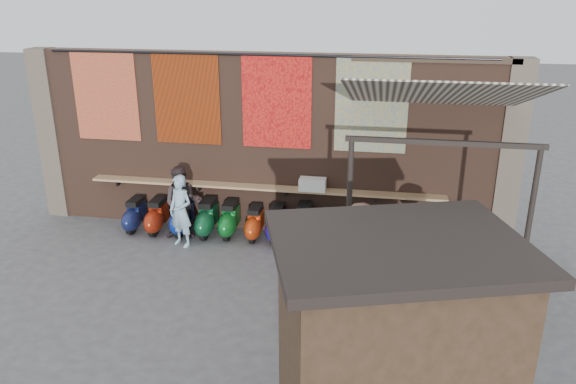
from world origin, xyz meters
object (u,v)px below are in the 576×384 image
object	(u,v)px
shelf_box	(312,184)
scooter_stool_9	(356,229)
shopper_tan	(360,248)
diner_right	(182,203)
shopper_navy	(428,266)
scooter_stool_4	(230,220)
scooter_stool_8	(327,229)
scooter_stool_7	(303,224)
shopper_grey	(441,252)
scooter_stool_2	(182,217)
scooter_stool_0	(135,215)
diner_left	(181,211)
scooter_stool_5	(255,223)
scooter_stool_3	(208,218)
scooter_stool_6	(276,224)
scooter_stool_1	(157,216)
market_stall	(391,352)

from	to	relation	value
shelf_box	scooter_stool_9	xyz separation A→B (m)	(1.00, -0.28, -0.87)
shelf_box	shopper_tan	world-z (taller)	shopper_tan
diner_right	shopper_navy	distance (m)	5.56
scooter_stool_4	shopper_navy	xyz separation A→B (m)	(4.17, -2.38, 0.44)
scooter_stool_8	scooter_stool_4	bearing A→B (deg)	178.28
scooter_stool_7	shopper_grey	distance (m)	3.35
scooter_stool_2	shopper_navy	xyz separation A→B (m)	(5.27, -2.35, 0.44)
scooter_stool_0	scooter_stool_2	xyz separation A→B (m)	(1.13, 0.04, 0.03)
scooter_stool_0	diner_left	bearing A→B (deg)	-23.31
scooter_stool_5	shopper_tan	world-z (taller)	shopper_tan
scooter_stool_2	scooter_stool_8	distance (m)	3.31
scooter_stool_3	shopper_tan	bearing A→B (deg)	-28.73
shelf_box	scooter_stool_6	xyz separation A→B (m)	(-0.75, -0.30, -0.87)
scooter_stool_3	shopper_tan	xyz separation A→B (m)	(3.49, -1.91, 0.46)
scooter_stool_5	scooter_stool_9	bearing A→B (deg)	0.46
scooter_stool_8	shopper_grey	xyz separation A→B (m)	(2.21, -1.85, 0.52)
scooter_stool_3	scooter_stool_0	bearing A→B (deg)	-179.22
scooter_stool_4	scooter_stool_3	bearing A→B (deg)	-175.30
scooter_stool_4	scooter_stool_7	distance (m)	1.67
scooter_stool_1	diner_right	xyz separation A→B (m)	(0.71, -0.20, 0.45)
scooter_stool_7	market_stall	world-z (taller)	market_stall
diner_left	scooter_stool_2	bearing A→B (deg)	132.87
scooter_stool_4	scooter_stool_5	size ratio (longest dim) A/B	1.08
diner_left	market_stall	xyz separation A→B (m)	(4.42, -4.94, 0.52)
scooter_stool_1	diner_right	size ratio (longest dim) A/B	0.49
scooter_stool_8	diner_left	size ratio (longest dim) A/B	0.49
shelf_box	scooter_stool_5	world-z (taller)	shelf_box
shelf_box	scooter_stool_1	xyz separation A→B (m)	(-3.51, -0.33, -0.87)
shelf_box	diner_right	size ratio (longest dim) A/B	0.35
scooter_stool_9	shopper_grey	size ratio (longest dim) A/B	0.45
scooter_stool_8	diner_right	world-z (taller)	diner_right
scooter_stool_3	diner_left	size ratio (longest dim) A/B	0.54
scooter_stool_2	scooter_stool_7	bearing A→B (deg)	-0.28
scooter_stool_7	shopper_tan	world-z (taller)	shopper_tan
scooter_stool_6	shopper_tan	world-z (taller)	shopper_tan
scooter_stool_0	scooter_stool_7	distance (m)	3.91
market_stall	scooter_stool_8	bearing A→B (deg)	85.98
scooter_stool_3	shopper_navy	world-z (taller)	shopper_navy
scooter_stool_6	shopper_grey	size ratio (longest dim) A/B	0.46
scooter_stool_2	scooter_stool_4	xyz separation A→B (m)	(1.10, 0.03, -0.01)
shelf_box	scooter_stool_8	size ratio (longest dim) A/B	0.74
scooter_stool_1	market_stall	bearing A→B (deg)	-46.52
shelf_box	scooter_stool_6	distance (m)	1.18
scooter_stool_1	shopper_tan	world-z (taller)	shopper_tan
scooter_stool_7	diner_left	world-z (taller)	diner_left
scooter_stool_5	scooter_stool_6	size ratio (longest dim) A/B	0.94
scooter_stool_1	shopper_navy	bearing A→B (deg)	-21.42
shelf_box	scooter_stool_2	distance (m)	3.06
scooter_stool_7	diner_right	distance (m)	2.70
scooter_stool_9	diner_right	xyz separation A→B (m)	(-3.81, -0.26, 0.45)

